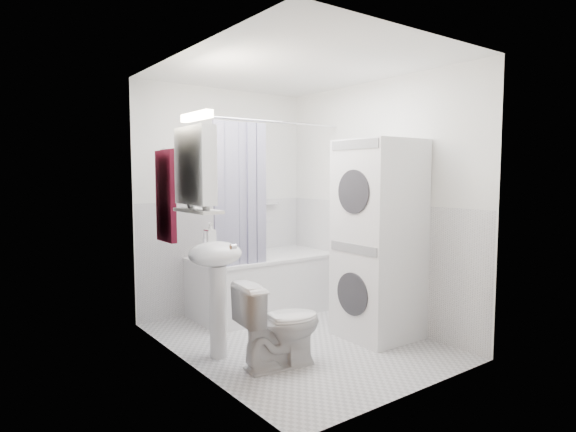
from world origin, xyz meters
TOP-DOWN VIEW (x-y plane):
  - floor at (0.00, 0.00)m, footprint 2.60×2.60m
  - room_walls at (0.00, 0.00)m, footprint 2.60×2.60m
  - wainscot at (0.00, 0.29)m, footprint 1.98×2.58m
  - door at (-0.95, -0.55)m, footprint 0.05×2.00m
  - bathtub at (0.32, 0.92)m, footprint 1.63×0.77m
  - tub_spout at (0.52, 1.25)m, footprint 0.04×0.12m
  - curtain_rod at (0.32, 0.59)m, footprint 1.81×0.02m
  - shower_curtain at (-0.21, 0.59)m, footprint 0.55×0.02m
  - sink at (-0.75, 0.07)m, footprint 0.44×0.37m
  - medicine_cabinet at (-0.90, 0.10)m, footprint 0.13×0.50m
  - shelf at (-0.89, 0.10)m, footprint 0.18×0.54m
  - shower_caddy at (0.57, 1.24)m, footprint 0.22×0.06m
  - towel at (-0.94, 0.62)m, footprint 0.07×0.33m
  - washer_dryer at (0.68, -0.34)m, footprint 0.66×0.65m
  - toilet at (-0.45, -0.38)m, footprint 0.72×0.46m
  - soap_pump at (-0.71, 0.25)m, footprint 0.08×0.17m
  - shelf_bottle at (-0.89, -0.05)m, footprint 0.07×0.18m
  - shelf_cup at (-0.89, 0.22)m, footprint 0.10×0.09m
  - shampoo_a at (0.35, 1.24)m, footprint 0.13×0.17m
  - shampoo_b at (0.47, 1.24)m, footprint 0.08×0.21m

SIDE VIEW (x-z plane):
  - floor at x=0.00m, z-range 0.00..0.00m
  - toilet at x=-0.45m, z-range 0.00..0.66m
  - bathtub at x=0.32m, z-range 0.03..0.65m
  - wainscot at x=0.00m, z-range -0.69..1.89m
  - sink at x=-0.75m, z-range 0.18..1.22m
  - washer_dryer at x=0.68m, z-range 0.00..1.79m
  - tub_spout at x=0.52m, z-range 0.92..0.96m
  - soap_pump at x=-0.71m, z-range 0.91..0.99m
  - door at x=-0.95m, z-range 0.00..2.00m
  - shower_caddy at x=0.57m, z-range 1.14..1.16m
  - shelf at x=-0.89m, z-range 1.19..1.21m
  - shampoo_b at x=0.47m, z-range 1.16..1.24m
  - shampoo_a at x=0.35m, z-range 1.16..1.29m
  - shelf_bottle at x=-0.89m, z-range 1.21..1.28m
  - shower_curtain at x=-0.21m, z-range 0.52..1.98m
  - shelf_cup at x=-0.89m, z-range 1.21..1.31m
  - towel at x=-0.94m, z-range 0.91..1.72m
  - room_walls at x=0.00m, z-range 0.19..2.79m
  - medicine_cabinet at x=-0.90m, z-range 1.21..1.92m
  - curtain_rod at x=0.32m, z-range 1.99..2.01m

